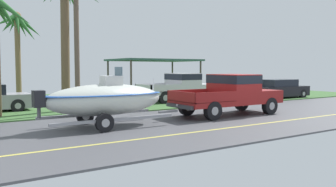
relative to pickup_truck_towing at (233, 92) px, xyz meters
The scene contains 9 objects.
ground 7.59m from the pickup_truck_towing, 90.13° to the left, with size 36.00×22.00×0.11m.
pickup_truck_towing is the anchor object (origin of this frame).
boat_on_trailer 6.40m from the pickup_truck_towing, behind, with size 5.76×2.16×2.22m.
parked_pickup_background 6.75m from the pickup_truck_towing, 75.25° to the left, with size 5.48×2.09×1.85m.
parked_sedan_far 9.99m from the pickup_truck_towing, 27.19° to the left, with size 4.56×1.81×1.38m.
carport_awning 12.12m from the pickup_truck_towing, 77.30° to the left, with size 6.65×4.54×2.89m.
palm_tree_near_left 9.04m from the pickup_truck_towing, 140.30° to the left, with size 3.36×3.04×6.96m.
palm_tree_mid 14.87m from the pickup_truck_towing, 119.90° to the left, with size 3.13×2.64×5.87m.
utility_pole 7.89m from the pickup_truck_towing, 145.03° to the left, with size 0.24×1.80×7.40m.
Camera 1 is at (-11.33, -11.06, 2.17)m, focal length 36.93 mm.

